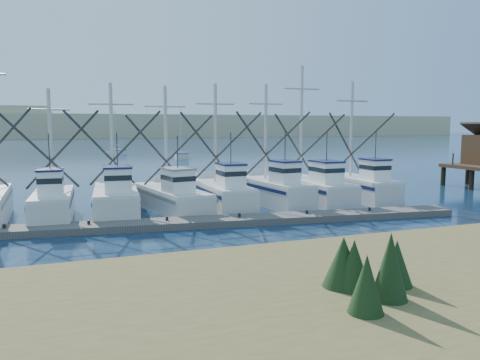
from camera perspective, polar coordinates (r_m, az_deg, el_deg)
name	(u,v)px	position (r m, az deg, el deg)	size (l,w,h in m)	color
ground	(371,240)	(23.42, 15.64, -7.00)	(500.00, 500.00, 0.00)	#0C1A37
shore_bank	(340,339)	(11.03, 12.15, -18.40)	(40.00, 10.00, 1.60)	#4C422D
floating_dock	(222,221)	(25.87, -2.23, -5.04)	(27.94, 1.86, 0.37)	#57534E
dune_ridge	(98,126)	(228.79, -16.90, 6.32)	(360.00, 60.00, 10.00)	tan
trawler_fleet	(197,195)	(30.22, -5.25, -1.81)	(27.43, 8.89, 10.03)	silver
sailboat_near	(181,155)	(77.50, -7.16, 2.99)	(2.99, 6.55, 8.10)	silver
sailboat_far	(116,152)	(89.88, -14.87, 3.33)	(3.24, 6.31, 8.10)	silver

